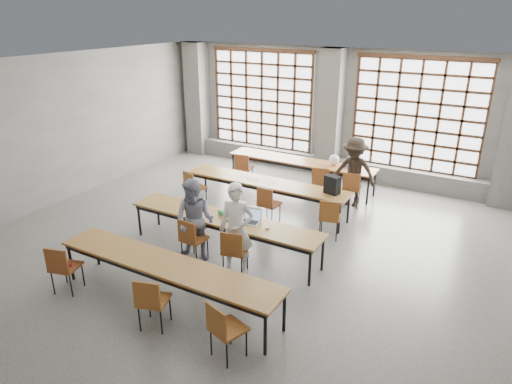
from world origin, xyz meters
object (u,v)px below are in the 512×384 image
desk_row_a (301,163)px  student_female (195,221)px  chair_mid_centre (268,201)px  student_back (354,172)px  chair_front_left (191,236)px  chair_near_mid (151,298)px  desk_row_d (167,267)px  phone (229,221)px  chair_back_right (352,186)px  laptop_front (251,219)px  mouse (267,228)px  red_pouch (66,264)px  desk_row_c (224,221)px  chair_near_left (62,265)px  green_box (224,213)px  chair_near_right (224,326)px  chair_back_left (243,166)px  desk_row_b (266,184)px  chair_mid_left (193,185)px  chair_front_right (234,248)px  plastic_bag (334,160)px  backpack (332,185)px  laptop_back (352,165)px  chair_mid_right (329,215)px  chair_back_mid (320,180)px  student_male (236,229)px

desk_row_a → student_female: student_female is taller
chair_mid_centre → student_back: 2.35m
chair_front_left → chair_near_mid: (0.68, -1.85, 0.00)m
desk_row_d → student_back: 5.48m
phone → chair_back_right: bearing=70.2°
laptop_front → mouse: bearing=-17.6°
red_pouch → desk_row_c: bearing=57.2°
chair_near_left → laptop_front: laptop_front is taller
desk_row_a → green_box: bearing=-87.9°
chair_mid_centre → chair_near_mid: bearing=-86.7°
chair_near_right → mouse: 2.56m
phone → chair_back_left: bearing=117.1°
desk_row_b → chair_mid_left: 1.75m
chair_mid_left → chair_front_right: 3.29m
desk_row_c → plastic_bag: size_ratio=13.99×
desk_row_c → chair_near_mid: 2.51m
laptop_front → phone: bearing=-150.0°
desk_row_d → chair_front_left: (-0.45, 1.23, -0.13)m
laptop_front → chair_near_left: bearing=-128.6°
green_box → desk_row_b: bearing=95.6°
chair_near_mid → plastic_bag: 6.52m
chair_front_left → backpack: bearing=59.6°
mouse → chair_near_left: bearing=-135.2°
chair_back_left → chair_near_left: size_ratio=1.00×
laptop_back → mouse: (-0.21, -4.10, -0.04)m
chair_mid_centre → chair_front_left: 2.18m
chair_mid_right → laptop_back: size_ratio=2.29×
chair_back_mid → backpack: size_ratio=2.20×
chair_front_right → mouse: 0.72m
student_male → backpack: bearing=55.6°
student_female → chair_mid_left: bearing=116.4°
chair_back_mid → chair_near_mid: bearing=-92.5°
chair_front_right → chair_near_left: size_ratio=1.00×
desk_row_a → chair_near_left: size_ratio=4.55×
chair_mid_left → chair_front_left: (1.57, -2.14, 0.00)m
desk_row_b → chair_mid_centre: (0.39, -0.63, -0.13)m
laptop_back → chair_front_left: bearing=-107.3°
chair_front_right → chair_mid_right: bearing=66.0°
chair_front_left → student_male: student_male is taller
chair_back_right → chair_near_left: same height
student_male → phone: student_male is taller
chair_front_left → plastic_bag: size_ratio=3.08×
mouse → phone: bearing=-174.1°
chair_back_left → plastic_bag: bearing=16.5°
chair_back_mid → mouse: 3.39m
chair_front_left → mouse: chair_front_left is taller
chair_front_right → student_male: 0.33m
chair_back_mid → student_back: size_ratio=0.52×
chair_back_mid → green_box: size_ratio=3.52×
desk_row_b → mouse: bearing=-60.9°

